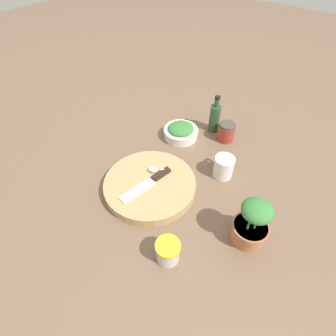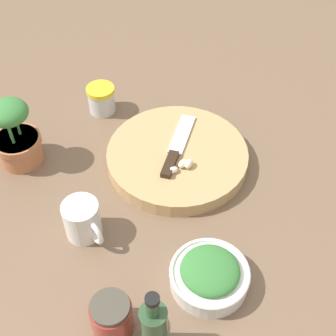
# 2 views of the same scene
# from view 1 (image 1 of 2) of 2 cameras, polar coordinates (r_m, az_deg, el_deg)

# --- Properties ---
(ground_plane) EXTENTS (5.00, 5.00, 0.00)m
(ground_plane) POSITION_cam_1_polar(r_m,az_deg,el_deg) (0.96, 1.95, -2.22)
(ground_plane) COLOR brown
(cutting_board) EXTENTS (0.32, 0.32, 0.03)m
(cutting_board) POSITION_cam_1_polar(r_m,az_deg,el_deg) (0.92, -3.94, -3.72)
(cutting_board) COLOR tan
(cutting_board) RESTS_ON ground_plane
(chef_knife) EXTENTS (0.21, 0.06, 0.01)m
(chef_knife) POSITION_cam_1_polar(r_m,az_deg,el_deg) (0.90, -4.06, -3.09)
(chef_knife) COLOR black
(chef_knife) RESTS_ON cutting_board
(garlic_cloves) EXTENTS (0.05, 0.06, 0.02)m
(garlic_cloves) POSITION_cam_1_polar(r_m,az_deg,el_deg) (0.93, -2.73, -0.43)
(garlic_cloves) COLOR silver
(garlic_cloves) RESTS_ON cutting_board
(herb_bowl) EXTENTS (0.15, 0.15, 0.06)m
(herb_bowl) POSITION_cam_1_polar(r_m,az_deg,el_deg) (1.12, 2.80, 7.97)
(herb_bowl) COLOR silver
(herb_bowl) RESTS_ON ground_plane
(spice_jar) EXTENTS (0.07, 0.07, 0.07)m
(spice_jar) POSITION_cam_1_polar(r_m,az_deg,el_deg) (0.76, -0.04, -17.69)
(spice_jar) COLOR silver
(spice_jar) RESTS_ON ground_plane
(coffee_mug) EXTENTS (0.09, 0.09, 0.08)m
(coffee_mug) POSITION_cam_1_polar(r_m,az_deg,el_deg) (0.97, 11.95, 0.36)
(coffee_mug) COLOR silver
(coffee_mug) RESTS_ON ground_plane
(honey_jar) EXTENTS (0.07, 0.07, 0.08)m
(honey_jar) POSITION_cam_1_polar(r_m,az_deg,el_deg) (1.13, 12.55, 7.69)
(honey_jar) COLOR #9E3328
(honey_jar) RESTS_ON ground_plane
(oil_bottle) EXTENTS (0.04, 0.04, 0.17)m
(oil_bottle) POSITION_cam_1_polar(r_m,az_deg,el_deg) (1.16, 10.12, 10.82)
(oil_bottle) COLOR #2D4C2D
(oil_bottle) RESTS_ON ground_plane
(potted_herb) EXTENTS (0.11, 0.11, 0.17)m
(potted_herb) POSITION_cam_1_polar(r_m,az_deg,el_deg) (0.79, 17.69, -11.77)
(potted_herb) COLOR #B26B47
(potted_herb) RESTS_ON ground_plane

